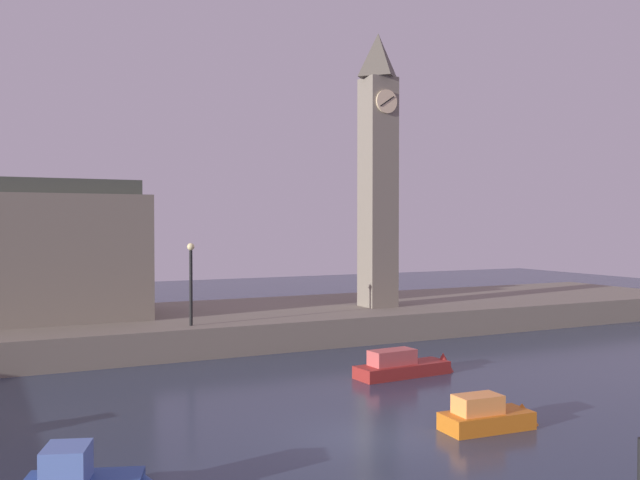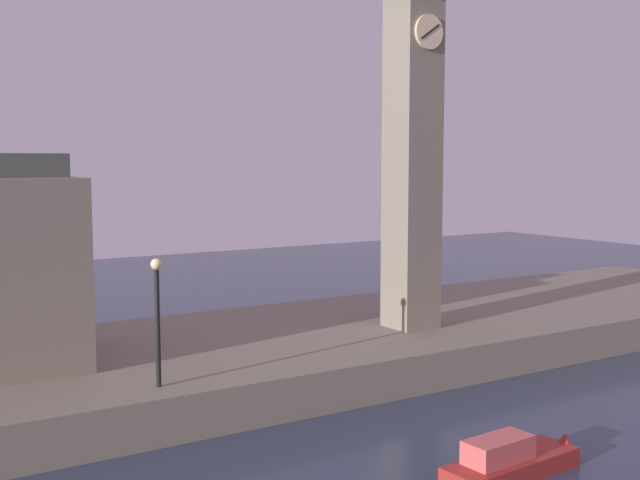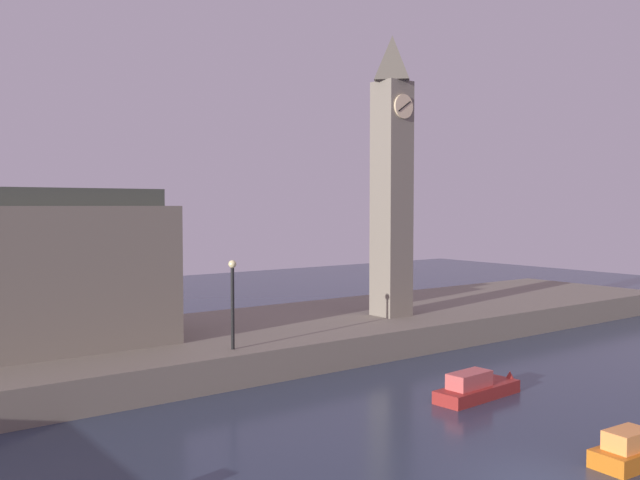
% 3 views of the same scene
% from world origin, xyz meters
% --- Properties ---
extents(far_embankment, '(70.00, 12.00, 1.50)m').
position_xyz_m(far_embankment, '(0.00, 20.00, 0.75)').
color(far_embankment, slate).
rests_on(far_embankment, ground).
extents(clock_tower, '(2.00, 2.06, 16.38)m').
position_xyz_m(clock_tower, '(11.15, 18.12, 9.93)').
color(clock_tower, slate).
rests_on(clock_tower, far_embankment).
extents(streetlamp, '(0.36, 0.36, 4.05)m').
position_xyz_m(streetlamp, '(-1.16, 15.31, 4.01)').
color(streetlamp, black).
rests_on(streetlamp, far_embankment).
extents(boat_dinghy_red, '(4.92, 1.60, 1.40)m').
position_xyz_m(boat_dinghy_red, '(6.13, 6.94, 0.39)').
color(boat_dinghy_red, maroon).
rests_on(boat_dinghy_red, ground).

